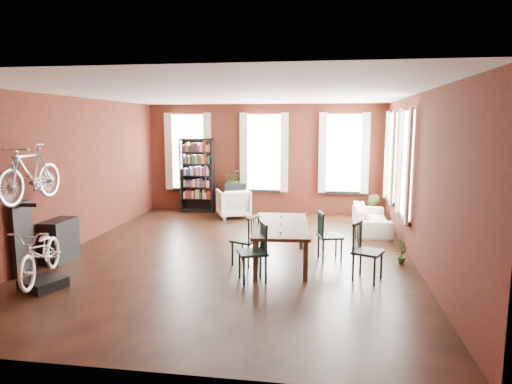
% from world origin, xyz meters
% --- Properties ---
extents(room, '(9.00, 9.04, 3.22)m').
position_xyz_m(room, '(0.25, 0.62, 2.14)').
color(room, black).
rests_on(room, ground).
extents(dining_table, '(1.19, 2.29, 0.75)m').
position_xyz_m(dining_table, '(0.99, -0.42, 0.38)').
color(dining_table, brown).
rests_on(dining_table, ground).
extents(dining_chair_a, '(0.60, 0.60, 0.99)m').
position_xyz_m(dining_chair_a, '(0.61, -1.50, 0.50)').
color(dining_chair_a, '#1C3D3D').
rests_on(dining_chair_a, ground).
extents(dining_chair_b, '(0.57, 0.57, 0.94)m').
position_xyz_m(dining_chair_b, '(0.34, -0.64, 0.47)').
color(dining_chair_b, black).
rests_on(dining_chair_b, ground).
extents(dining_chair_c, '(0.60, 0.60, 0.98)m').
position_xyz_m(dining_chair_c, '(2.53, -1.16, 0.49)').
color(dining_chair_c, black).
rests_on(dining_chair_c, ground).
extents(dining_chair_d, '(0.54, 0.54, 0.95)m').
position_xyz_m(dining_chair_d, '(1.91, -0.10, 0.48)').
color(dining_chair_d, '#17322F').
rests_on(dining_chair_d, ground).
extents(bookshelf, '(1.00, 0.32, 2.20)m').
position_xyz_m(bookshelf, '(-2.00, 4.30, 1.10)').
color(bookshelf, black).
rests_on(bookshelf, ground).
extents(white_armchair, '(1.10, 1.07, 0.88)m').
position_xyz_m(white_armchair, '(-0.77, 3.65, 0.44)').
color(white_armchair, white).
rests_on(white_armchair, ground).
extents(cream_sofa, '(0.61, 2.08, 0.81)m').
position_xyz_m(cream_sofa, '(2.95, 2.60, 0.41)').
color(cream_sofa, beige).
rests_on(cream_sofa, ground).
extents(striped_rug, '(1.14, 1.54, 0.01)m').
position_xyz_m(striped_rug, '(0.52, 2.00, 0.01)').
color(striped_rug, black).
rests_on(striped_rug, ground).
extents(bike_trainer, '(0.74, 0.74, 0.16)m').
position_xyz_m(bike_trainer, '(-2.66, -2.38, 0.08)').
color(bike_trainer, black).
rests_on(bike_trainer, ground).
extents(bike_wall_rack, '(0.16, 0.60, 1.30)m').
position_xyz_m(bike_wall_rack, '(-3.40, -1.80, 0.65)').
color(bike_wall_rack, black).
rests_on(bike_wall_rack, ground).
extents(console_table, '(0.40, 0.80, 0.80)m').
position_xyz_m(console_table, '(-3.28, -0.90, 0.40)').
color(console_table, black).
rests_on(console_table, ground).
extents(plant_stand, '(0.40, 0.40, 0.68)m').
position_xyz_m(plant_stand, '(-0.91, 4.30, 0.34)').
color(plant_stand, black).
rests_on(plant_stand, ground).
extents(plant_by_sofa, '(0.68, 0.85, 0.33)m').
position_xyz_m(plant_by_sofa, '(3.09, 3.87, 0.17)').
color(plant_by_sofa, '#345A24').
rests_on(plant_by_sofa, ground).
extents(plant_small, '(0.53, 0.51, 0.17)m').
position_xyz_m(plant_small, '(3.25, -0.16, 0.09)').
color(plant_small, '#336026').
rests_on(plant_small, ground).
extents(bicycle_floor, '(0.77, 0.98, 1.65)m').
position_xyz_m(bicycle_floor, '(-2.65, -2.40, 0.99)').
color(bicycle_floor, silver).
rests_on(bicycle_floor, bike_trainer).
extents(bicycle_hung, '(0.47, 1.00, 1.66)m').
position_xyz_m(bicycle_hung, '(-3.15, -1.80, 2.13)').
color(bicycle_hung, '#A5A8AD').
rests_on(bicycle_hung, bike_wall_rack).
extents(plant_on_stand, '(0.61, 0.67, 0.49)m').
position_xyz_m(plant_on_stand, '(-0.90, 4.31, 0.93)').
color(plant_on_stand, '#365A24').
rests_on(plant_on_stand, plant_stand).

